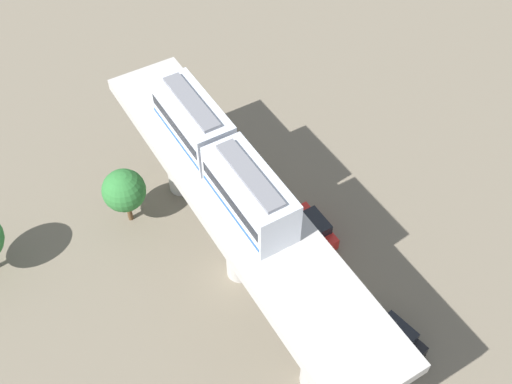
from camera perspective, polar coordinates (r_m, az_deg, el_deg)
name	(u,v)px	position (r m, az deg, el deg)	size (l,w,h in m)	color
ground_plane	(241,271)	(42.27, -1.48, -7.54)	(120.00, 120.00, 0.00)	#706654
viaduct	(239,217)	(37.24, -1.66, -2.36)	(5.20, 28.00, 8.28)	#B7B2AA
train	(220,155)	(35.71, -3.45, 3.48)	(2.64, 13.55, 3.24)	silver
parked_car_red	(312,228)	(43.70, 5.36, -3.42)	(1.82, 4.21, 1.76)	red
parked_car_black	(393,336)	(39.91, 12.87, -13.17)	(2.53, 4.46, 1.76)	black
tree_mid_lot	(124,191)	(43.51, -12.40, 0.13)	(3.13, 3.13, 4.79)	brown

